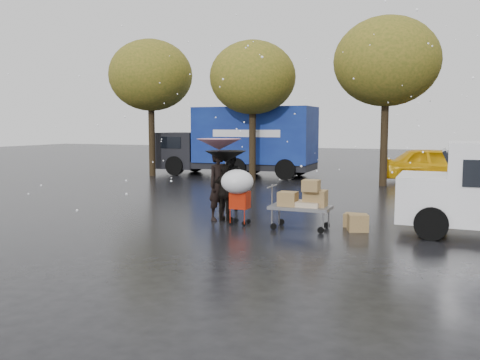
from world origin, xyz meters
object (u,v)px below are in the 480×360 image
at_px(shopping_cart, 238,185).
at_px(yellow_taxi, 436,165).
at_px(vendor_cart, 304,201).
at_px(person_pink, 219,185).
at_px(person_black, 226,193).
at_px(blue_truck, 240,142).

distance_m(shopping_cart, yellow_taxi, 13.28).
height_order(shopping_cart, yellow_taxi, yellow_taxi).
bearing_deg(vendor_cart, shopping_cart, -175.10).
height_order(person_pink, person_black, person_pink).
relative_size(person_black, blue_truck, 0.19).
bearing_deg(vendor_cart, person_black, 173.02).
bearing_deg(shopping_cart, person_pink, 145.23).
bearing_deg(shopping_cart, vendor_cart, 4.90).
distance_m(person_pink, blue_truck, 12.40).
height_order(person_black, shopping_cart, person_black).
height_order(person_pink, vendor_cart, person_pink).
height_order(person_pink, shopping_cart, person_pink).
relative_size(vendor_cart, yellow_taxi, 0.32).
bearing_deg(person_pink, yellow_taxi, 2.41).
distance_m(person_pink, shopping_cart, 0.94).
bearing_deg(shopping_cart, person_black, 141.24).
bearing_deg(yellow_taxi, shopping_cart, 149.22).
distance_m(shopping_cart, blue_truck, 13.17).
xyz_separation_m(person_black, vendor_cart, (2.24, -0.27, -0.05)).
relative_size(person_pink, blue_truck, 0.23).
height_order(person_black, yellow_taxi, yellow_taxi).
height_order(vendor_cart, shopping_cart, shopping_cart).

